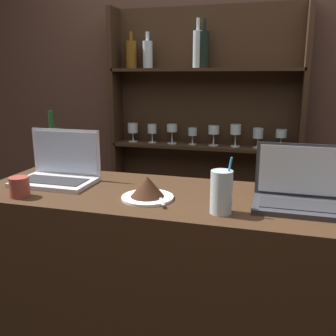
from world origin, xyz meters
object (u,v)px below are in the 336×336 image
laptop_far (301,193)px  wine_bottle_green (53,150)px  cake_plate (147,189)px  coffee_cup (19,187)px  laptop_near (59,171)px  water_glass (221,192)px

laptop_far → wine_bottle_green: (-1.11, 0.18, 0.07)m
cake_plate → coffee_cup: size_ratio=2.55×
laptop_near → wine_bottle_green: size_ratio=1.13×
cake_plate → wine_bottle_green: 0.61m
laptop_near → cake_plate: laptop_near is taller
wine_bottle_green → coffee_cup: 0.37m
cake_plate → water_glass: (0.29, -0.08, 0.04)m
cake_plate → wine_bottle_green: (-0.56, 0.25, 0.08)m
laptop_far → water_glass: size_ratio=1.68×
water_glass → cake_plate: bearing=165.5°
laptop_near → water_glass: bearing=-14.5°
water_glass → wine_bottle_green: wine_bottle_green is taller
laptop_far → cake_plate: bearing=-172.7°
cake_plate → wine_bottle_green: size_ratio=0.67×
cake_plate → coffee_cup: bearing=-167.1°
laptop_far → cake_plate: 0.56m
cake_plate → wine_bottle_green: bearing=156.1°
cake_plate → coffee_cup: 0.50m
laptop_near → wine_bottle_green: wine_bottle_green is taller
water_glass → laptop_near: bearing=165.5°
laptop_far → coffee_cup: 1.06m
laptop_far → wine_bottle_green: 1.13m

